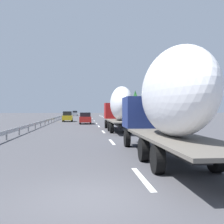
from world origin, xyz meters
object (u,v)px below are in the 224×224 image
at_px(truck_lead, 120,107).
at_px(car_red_compact, 85,118).
at_px(truck_trailing, 167,101).
at_px(car_yellow_coupe, 68,116).
at_px(road_sign, 123,109).
at_px(car_silver_hatch, 75,113).

relative_size(truck_lead, car_red_compact, 2.96).
distance_m(truck_trailing, car_red_compact, 32.32).
distance_m(car_red_compact, car_yellow_coupe, 9.15).
relative_size(truck_lead, car_yellow_coupe, 2.87).
xyz_separation_m(car_red_compact, car_yellow_coupe, (8.53, 3.29, 0.04)).
bearing_deg(truck_trailing, truck_lead, -0.00).
relative_size(car_yellow_coupe, road_sign, 1.32).
relative_size(truck_lead, road_sign, 3.79).
bearing_deg(truck_trailing, car_red_compact, 6.45).
bearing_deg(car_silver_hatch, car_yellow_coupe, -179.71).
relative_size(car_red_compact, road_sign, 1.28).
bearing_deg(car_yellow_coupe, car_silver_hatch, 0.29).
bearing_deg(truck_trailing, road_sign, -4.74).
bearing_deg(car_red_compact, truck_lead, -166.56).
height_order(truck_trailing, road_sign, truck_trailing).
relative_size(truck_lead, truck_trailing, 0.97).
height_order(truck_trailing, car_red_compact, truck_trailing).
bearing_deg(road_sign, car_silver_hatch, 11.42).
relative_size(truck_lead, car_silver_hatch, 3.27).
relative_size(truck_trailing, car_yellow_coupe, 2.96).
bearing_deg(car_yellow_coupe, road_sign, -107.60).
xyz_separation_m(truck_lead, car_red_compact, (15.17, 3.62, -1.67)).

